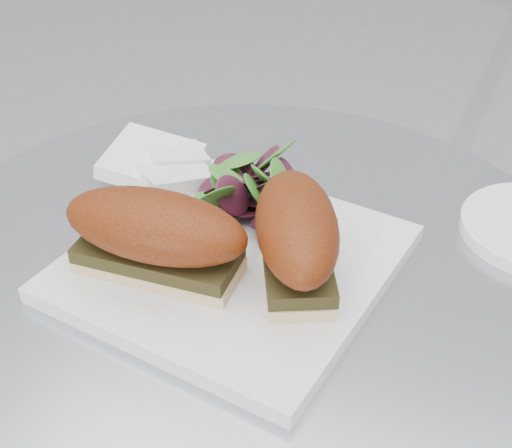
{
  "coord_description": "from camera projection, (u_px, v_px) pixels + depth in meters",
  "views": [
    {
      "loc": [
        0.22,
        -0.49,
        1.17
      ],
      "look_at": [
        0.01,
        0.02,
        0.77
      ],
      "focal_mm": 50.0,
      "sensor_mm": 36.0,
      "label": 1
    }
  ],
  "objects": [
    {
      "name": "table",
      "position": [
        245.0,
        427.0,
        0.84
      ],
      "size": [
        0.7,
        0.7,
        0.73
      ],
      "color": "#AAABB1",
      "rests_on": "ground"
    },
    {
      "name": "plate",
      "position": [
        233.0,
        262.0,
        0.68
      ],
      "size": [
        0.32,
        0.32,
        0.02
      ],
      "primitive_type": "cube",
      "rotation": [
        0.0,
        0.0,
        -0.15
      ],
      "color": "white",
      "rests_on": "table"
    },
    {
      "name": "sandwich_left",
      "position": [
        156.0,
        234.0,
        0.64
      ],
      "size": [
        0.18,
        0.09,
        0.08
      ],
      "rotation": [
        0.0,
        0.0,
        0.06
      ],
      "color": "beige",
      "rests_on": "plate"
    },
    {
      "name": "sandwich_right",
      "position": [
        296.0,
        234.0,
        0.64
      ],
      "size": [
        0.14,
        0.18,
        0.08
      ],
      "rotation": [
        0.0,
        0.0,
        -1.12
      ],
      "color": "beige",
      "rests_on": "plate"
    },
    {
      "name": "salad",
      "position": [
        247.0,
        185.0,
        0.73
      ],
      "size": [
        0.13,
        0.13,
        0.05
      ],
      "primitive_type": null,
      "color": "#4F9C33",
      "rests_on": "plate"
    },
    {
      "name": "napkin",
      "position": [
        164.0,
        176.0,
        0.81
      ],
      "size": [
        0.15,
        0.15,
        0.02
      ],
      "primitive_type": null,
      "rotation": [
        0.0,
        0.0,
        -0.17
      ],
      "color": "white",
      "rests_on": "table"
    }
  ]
}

